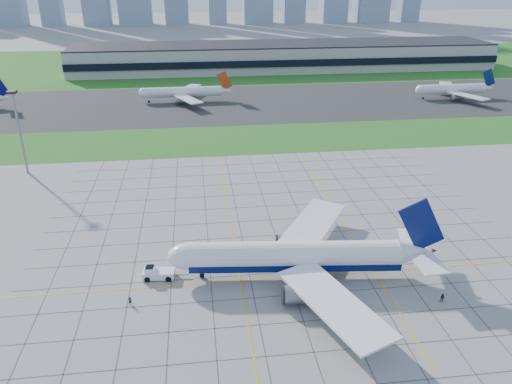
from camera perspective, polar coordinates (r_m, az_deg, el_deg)
ground at (r=105.56m, az=3.62°, el=-9.14°), size 1400.00×1400.00×0.00m
grass_median at (r=186.63m, az=-1.43°, el=6.07°), size 700.00×35.00×0.04m
asphalt_taxiway at (r=239.33m, az=-2.79°, el=10.11°), size 700.00×75.00×0.04m
grass_far at (r=346.89m, az=-4.29°, el=14.45°), size 700.00×145.00×0.04m
apron_markings at (r=114.89m, az=2.82°, el=-6.11°), size 120.00×130.00×0.03m
terminal at (r=325.50m, az=3.23°, el=15.25°), size 260.00×43.00×15.80m
light_mast at (r=165.75m, az=-25.57°, el=7.21°), size 2.50×2.50×25.60m
airliner at (r=101.85m, az=4.65°, el=-7.34°), size 55.55×56.04×17.49m
pushback_tug at (r=104.99m, az=-11.24°, el=-9.06°), size 9.47×3.83×2.61m
crew_near at (r=98.70m, az=-14.18°, el=-11.97°), size 0.75×0.71×1.73m
crew_far at (r=102.67m, az=20.53°, el=-11.28°), size 1.15×1.15×1.88m
distant_jet_1 at (r=244.02m, az=-8.27°, el=11.24°), size 41.98×42.66×14.08m
distant_jet_2 at (r=265.99m, az=21.62°, el=10.89°), size 37.94×42.66×14.08m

